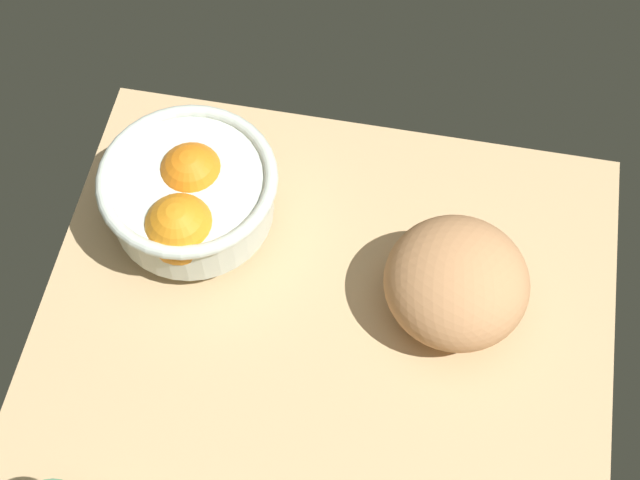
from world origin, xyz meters
TOP-DOWN VIEW (x-y plane):
  - ground_plane at (0.00, 0.00)cm, footprint 76.55×64.95cm
  - fruit_bowl at (-19.90, -17.57)cm, footprint 20.56×20.56cm
  - bread_loaf at (-14.82, 13.81)cm, footprint 22.64×22.64cm

SIDE VIEW (x-z plane):
  - ground_plane at x=0.00cm, z-range -3.00..0.00cm
  - bread_loaf at x=-14.82cm, z-range 0.00..11.07cm
  - fruit_bowl at x=-19.90cm, z-range 0.61..12.09cm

